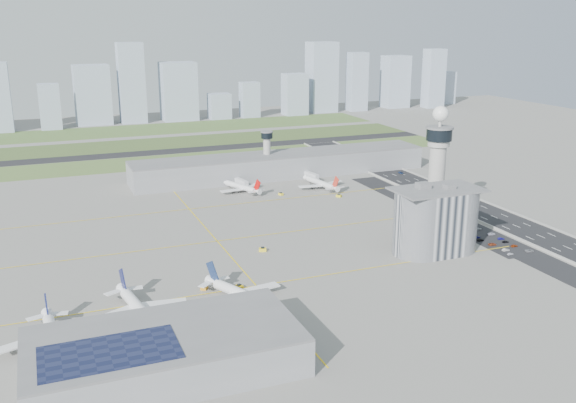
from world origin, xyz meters
name	(u,v)px	position (x,y,z in m)	size (l,w,h in m)	color
ground	(315,250)	(0.00, 0.00, 0.00)	(1000.00, 1000.00, 0.00)	gray
grass_strip_0	(174,161)	(-20.00, 225.00, 0.04)	(480.00, 50.00, 0.08)	#506B33
grass_strip_1	(156,144)	(-20.00, 300.00, 0.04)	(480.00, 60.00, 0.08)	#3C582A
grass_strip_2	(141,130)	(-20.00, 380.00, 0.04)	(480.00, 70.00, 0.08)	#435E2C
runway	(165,152)	(-20.00, 262.00, 0.06)	(480.00, 22.00, 0.10)	black
highway	(509,223)	(115.00, 0.00, 0.05)	(28.00, 500.00, 0.10)	black
barrier_left	(488,225)	(101.00, 0.00, 0.60)	(0.60, 500.00, 1.20)	#9E9E99
barrier_right	(529,219)	(129.00, 0.00, 0.60)	(0.60, 500.00, 1.20)	#9E9E99
landside_road	(483,234)	(90.00, -10.00, 0.04)	(18.00, 260.00, 0.08)	black
parking_lot	(495,242)	(88.00, -22.00, 0.05)	(20.00, 44.00, 0.10)	black
taxiway_line_h_0	(256,286)	(-40.00, -30.00, 0.01)	(260.00, 0.60, 0.01)	yellow
taxiway_line_h_1	(217,241)	(-40.00, 30.00, 0.01)	(260.00, 0.60, 0.01)	yellow
taxiway_line_h_2	(189,209)	(-40.00, 90.00, 0.01)	(260.00, 0.60, 0.01)	yellow
taxiway_line_v	(217,241)	(-40.00, 30.00, 0.01)	(0.60, 260.00, 0.01)	yellow
control_tower	(437,163)	(72.00, 8.00, 35.04)	(14.00, 14.00, 64.50)	#ADAAA5
secondary_tower	(267,150)	(30.00, 150.00, 18.80)	(8.60, 8.60, 31.90)	#ADAAA5
admin_building	(436,221)	(51.99, -22.00, 15.30)	(42.00, 24.00, 33.50)	#B2B2B7
terminal_pier	(281,165)	(40.00, 148.00, 7.90)	(210.00, 32.00, 15.80)	gray
near_terminal	(165,352)	(-88.07, -82.02, 6.43)	(84.00, 42.00, 13.00)	gray
airplane_near_a	(52,331)	(-120.16, -53.16, 5.86)	(41.85, 35.57, 11.72)	white
airplane_near_b	(139,302)	(-89.61, -41.85, 6.19)	(44.22, 37.59, 12.38)	white
airplane_near_c	(244,289)	(-49.79, -44.18, 6.03)	(43.06, 36.60, 12.06)	white
airplane_far_a	(241,183)	(0.15, 117.41, 5.23)	(37.38, 31.77, 10.47)	white
airplane_far_b	(320,180)	(51.49, 106.87, 5.47)	(39.04, 33.18, 10.93)	white
jet_bridge_near_0	(77,346)	(-113.00, -61.00, 2.85)	(14.00, 3.00, 5.70)	silver
jet_bridge_near_1	(168,330)	(-83.00, -61.00, 2.85)	(14.00, 3.00, 5.70)	silver
jet_bridge_near_2	(250,316)	(-53.00, -61.00, 2.85)	(14.00, 3.00, 5.70)	silver
jet_bridge_far_0	(237,182)	(2.00, 132.00, 2.85)	(14.00, 3.00, 5.70)	silver
jet_bridge_far_1	(306,175)	(52.00, 132.00, 2.85)	(14.00, 3.00, 5.70)	silver
tug_0	(105,326)	(-102.48, -45.25, 0.80)	(1.89, 2.74, 1.59)	yellow
tug_1	(204,287)	(-60.76, -25.01, 0.98)	(2.32, 3.37, 1.96)	orange
tug_2	(239,286)	(-47.36, -29.74, 0.93)	(2.21, 3.22, 1.87)	#DEB20C
tug_3	(263,249)	(-23.73, 8.16, 1.01)	(2.40, 3.49, 2.03)	yellow
tug_4	(281,194)	(20.77, 99.21, 0.87)	(2.06, 3.00, 1.74)	yellow
tug_5	(339,196)	(52.64, 81.82, 0.91)	(2.16, 3.14, 1.83)	yellow
car_lot_0	(510,254)	(82.47, -39.63, 0.54)	(1.28, 3.17, 1.08)	silver
car_lot_1	(506,250)	(83.99, -34.62, 0.62)	(1.32, 3.78, 1.25)	#ABABAB
car_lot_2	(492,244)	(83.40, -25.64, 0.56)	(1.87, 4.07, 1.13)	#9B3C1A
car_lot_3	(480,240)	(81.99, -18.38, 0.58)	(1.62, 3.98, 1.15)	black
car_lot_4	(477,237)	(83.06, -14.41, 0.57)	(1.35, 3.35, 1.14)	navy
car_lot_5	(464,232)	(82.32, -4.73, 0.58)	(1.23, 3.52, 1.16)	beige
car_lot_6	(529,251)	(93.85, -39.54, 0.58)	(1.94, 4.20, 1.17)	#989AA1
car_lot_7	(514,246)	(91.83, -31.37, 0.56)	(1.57, 3.86, 1.12)	maroon
car_lot_8	(505,242)	(91.83, -25.01, 0.56)	(1.32, 3.28, 1.12)	black
car_lot_9	(501,239)	(92.85, -20.43, 0.56)	(1.19, 3.40, 1.12)	#110E5B
car_lot_10	(491,234)	(93.18, -12.75, 0.59)	(1.94, 4.22, 1.17)	silver
car_lot_11	(478,229)	(92.16, -3.48, 0.56)	(1.58, 3.88, 1.13)	#9A9EA1
car_hw_1	(466,203)	(115.99, 39.09, 0.58)	(1.22, 3.50, 1.15)	black
car_hw_2	(401,173)	(121.69, 121.98, 0.63)	(2.09, 4.53, 1.26)	navy
car_hw_4	(348,158)	(108.46, 179.97, 0.54)	(1.28, 3.19, 1.09)	gray
skyline_bldg_6	(50,107)	(-102.68, 417.90, 22.60)	(20.04, 16.03, 45.20)	#9EADC1
skyline_bldg_7	(92,95)	(-59.44, 436.89, 30.61)	(35.76, 28.61, 61.22)	#9EADC1
skyline_bldg_8	(131,83)	(-19.42, 431.56, 41.69)	(26.33, 21.06, 83.39)	#9EADC1
skyline_bldg_9	(179,91)	(30.27, 432.32, 31.06)	(36.96, 29.57, 62.11)	#9EADC1
skyline_bldg_10	(219,106)	(73.27, 423.68, 13.87)	(23.01, 18.41, 27.75)	#9EADC1
skyline_bldg_11	(250,100)	(108.28, 423.34, 19.48)	(20.22, 16.18, 38.97)	#9EADC1
skyline_bldg_12	(295,94)	(162.17, 421.29, 23.44)	(26.14, 20.92, 46.89)	#9EADC1
skyline_bldg_13	(322,77)	(201.27, 433.27, 40.60)	(32.26, 25.81, 81.20)	#9EADC1
skyline_bldg_14	(357,82)	(244.74, 426.38, 34.37)	(21.59, 17.28, 68.75)	#9EADC1
skyline_bldg_15	(395,82)	(302.83, 435.54, 31.70)	(30.25, 24.20, 63.40)	#9EADC1
skyline_bldg_16	(434,78)	(345.49, 415.96, 35.78)	(23.04, 18.43, 71.56)	#9EADC1
skyline_bldg_17	(445,88)	(382.05, 443.29, 20.53)	(22.64, 18.11, 41.06)	#9EADC1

